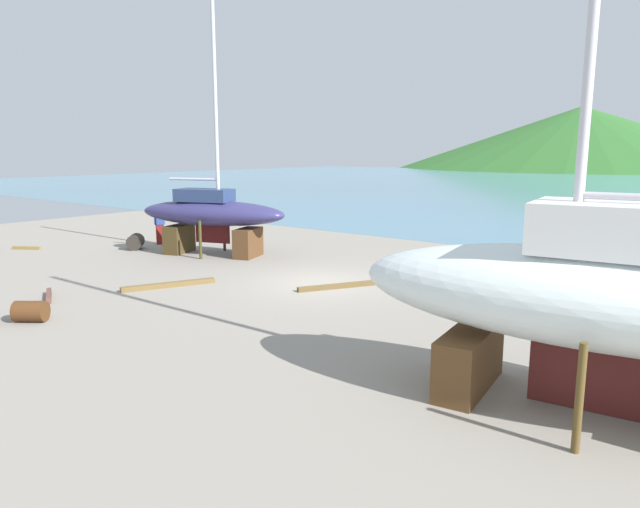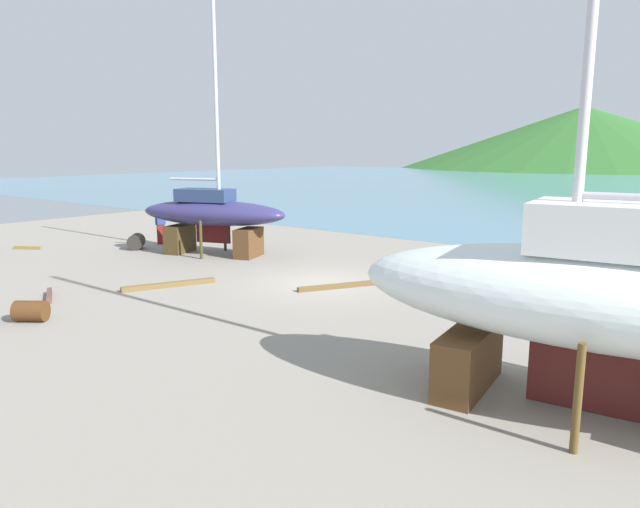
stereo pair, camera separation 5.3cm
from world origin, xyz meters
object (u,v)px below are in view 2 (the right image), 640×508
at_px(worker, 160,224).
at_px(barrel_rust_far, 31,311).
at_px(barrel_tar_black, 136,242).
at_px(sailboat_small_center, 599,298).
at_px(sailboat_far_slipway, 212,214).

bearing_deg(worker, barrel_rust_far, -22.38).
bearing_deg(barrel_rust_far, barrel_tar_black, 132.21).
bearing_deg(worker, barrel_tar_black, -50.15).
bearing_deg(sailboat_small_center, worker, -24.09).
relative_size(worker, barrel_tar_black, 2.12).
bearing_deg(worker, sailboat_far_slipway, 24.77).
distance_m(worker, barrel_tar_black, 1.65).
height_order(sailboat_small_center, barrel_rust_far, sailboat_small_center).
relative_size(sailboat_small_center, barrel_rust_far, 15.51).
xyz_separation_m(sailboat_small_center, barrel_tar_black, (-19.66, 4.72, -1.65)).
xyz_separation_m(worker, barrel_rust_far, (7.50, -9.47, -0.66)).
xyz_separation_m(sailboat_small_center, worker, (-19.95, 6.23, -1.06)).
distance_m(worker, barrel_rust_far, 12.10).
height_order(sailboat_far_slipway, barrel_rust_far, sailboat_far_slipway).
height_order(barrel_tar_black, barrel_rust_far, barrel_tar_black).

